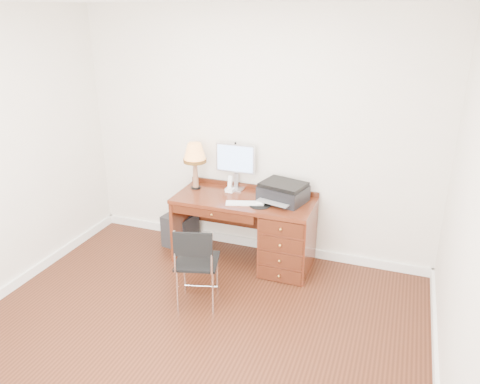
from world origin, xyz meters
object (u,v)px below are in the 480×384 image
at_px(desk, 272,231).
at_px(printer, 283,192).
at_px(chair, 194,258).
at_px(equipment_box, 180,230).
at_px(leg_lamp, 195,156).
at_px(phone, 230,187).
at_px(monitor, 235,161).

relative_size(desk, printer, 2.82).
xyz_separation_m(printer, chair, (-0.56, -1.03, -0.35)).
distance_m(desk, chair, 1.07).
bearing_deg(printer, equipment_box, -166.58).
distance_m(leg_lamp, phone, 0.52).
xyz_separation_m(phone, chair, (0.06, -1.09, -0.30)).
bearing_deg(monitor, chair, -87.81).
relative_size(printer, equipment_box, 1.38).
distance_m(desk, equipment_box, 1.19).
xyz_separation_m(printer, equipment_box, (-1.25, 0.02, -0.66)).
bearing_deg(equipment_box, chair, -47.78).
distance_m(desk, leg_lamp, 1.18).
bearing_deg(monitor, equipment_box, -167.21).
xyz_separation_m(printer, phone, (-0.62, 0.06, -0.05)).
distance_m(desk, printer, 0.45).
bearing_deg(phone, monitor, 83.16).
height_order(leg_lamp, equipment_box, leg_lamp).
bearing_deg(phone, leg_lamp, -170.46).
bearing_deg(monitor, desk, -24.89).
height_order(desk, leg_lamp, leg_lamp).
bearing_deg(leg_lamp, equipment_box, 179.15).
distance_m(monitor, chair, 1.33).
bearing_deg(desk, leg_lamp, 174.33).
bearing_deg(equipment_box, desk, 4.28).
bearing_deg(leg_lamp, monitor, 19.31).
bearing_deg(chair, equipment_box, 107.70).
xyz_separation_m(desk, chair, (-0.47, -0.96, 0.09)).
xyz_separation_m(printer, leg_lamp, (-1.02, 0.02, 0.28)).
xyz_separation_m(leg_lamp, phone, (0.40, 0.04, -0.33)).
xyz_separation_m(phone, equipment_box, (-0.63, -0.03, -0.61)).
xyz_separation_m(leg_lamp, chair, (0.46, -1.05, -0.63)).
distance_m(monitor, printer, 0.66).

